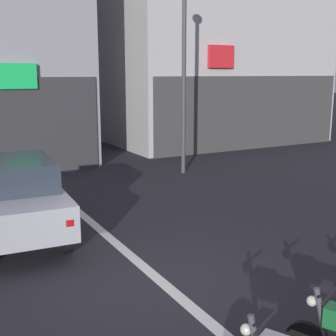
{
  "coord_description": "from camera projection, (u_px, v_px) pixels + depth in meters",
  "views": [
    {
      "loc": [
        -3.18,
        -6.09,
        3.33
      ],
      "look_at": [
        1.22,
        2.0,
        1.4
      ],
      "focal_mm": 48.63,
      "sensor_mm": 36.0,
      "label": 1
    }
  ],
  "objects": [
    {
      "name": "street_lamp",
      "position": [
        184.0,
        53.0,
        14.66
      ],
      "size": [
        0.36,
        0.36,
        6.48
      ],
      "color": "#47474C",
      "rests_on": "ground"
    },
    {
      "name": "lane_centre_line",
      "position": [
        60.0,
        196.0,
        12.57
      ],
      "size": [
        0.2,
        18.0,
        0.01
      ],
      "primitive_type": "cube",
      "color": "silver",
      "rests_on": "ground"
    },
    {
      "name": "car_silver_crossing_near",
      "position": [
        13.0,
        195.0,
        9.28
      ],
      "size": [
        2.02,
        4.2,
        1.64
      ],
      "color": "black",
      "rests_on": "ground"
    },
    {
      "name": "ground_plane",
      "position": [
        161.0,
        281.0,
        7.41
      ],
      "size": [
        120.0,
        120.0,
        0.0
      ],
      "primitive_type": "plane",
      "color": "#232328"
    }
  ]
}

